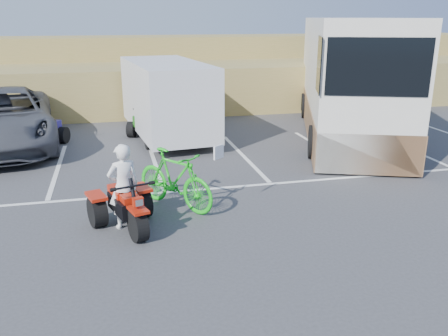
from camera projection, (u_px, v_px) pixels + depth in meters
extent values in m
plane|color=#3B3B3E|center=(179.00, 235.00, 9.22)|extent=(100.00, 100.00, 0.00)
cube|color=white|center=(58.00, 168.00, 13.25)|extent=(0.12, 5.00, 0.01)
cube|color=white|center=(155.00, 162.00, 13.85)|extent=(0.12, 5.00, 0.01)
cube|color=white|center=(243.00, 156.00, 14.44)|extent=(0.12, 5.00, 0.01)
cube|color=white|center=(325.00, 151.00, 15.04)|extent=(0.12, 5.00, 0.01)
cube|color=white|center=(401.00, 145.00, 15.63)|extent=(0.12, 5.00, 0.01)
cube|color=white|center=(165.00, 192.00, 11.44)|extent=(28.00, 0.12, 0.01)
cube|color=olive|center=(135.00, 86.00, 21.89)|extent=(40.00, 6.00, 2.00)
cube|color=olive|center=(130.00, 58.00, 24.83)|extent=(40.00, 4.00, 2.20)
imported|color=white|center=(124.00, 186.00, 9.32)|extent=(0.72, 0.58, 1.73)
imported|color=#14BF19|center=(175.00, 179.00, 10.38)|extent=(1.83, 2.10, 1.31)
imported|color=#45474D|center=(3.00, 119.00, 15.23)|extent=(4.07, 7.08, 1.86)
cube|color=silver|center=(167.00, 96.00, 16.34)|extent=(2.84, 5.80, 2.33)
cylinder|color=black|center=(168.00, 128.00, 16.68)|extent=(2.11, 0.88, 0.65)
cube|color=silver|center=(348.00, 75.00, 17.14)|extent=(6.43, 11.29, 3.97)
cube|color=brown|center=(345.00, 114.00, 17.58)|extent=(6.48, 11.31, 1.10)
cube|color=black|center=(378.00, 67.00, 11.66)|extent=(2.38, 0.91, 1.43)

